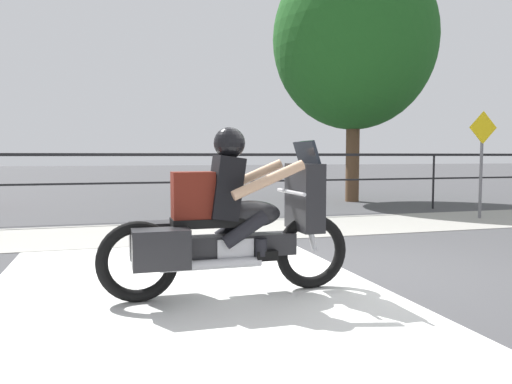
{
  "coord_description": "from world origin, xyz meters",
  "views": [
    {
      "loc": [
        -2.5,
        -5.01,
        1.3
      ],
      "look_at": [
        -0.94,
        0.29,
        0.9
      ],
      "focal_mm": 35.0,
      "sensor_mm": 36.0,
      "label": 1
    }
  ],
  "objects": [
    {
      "name": "ground_plane",
      "position": [
        0.0,
        0.0,
        0.0
      ],
      "size": [
        120.0,
        120.0,
        0.0
      ],
      "primitive_type": "plane",
      "color": "#424244"
    },
    {
      "name": "fence_railing",
      "position": [
        0.0,
        5.41,
        1.05
      ],
      "size": [
        36.0,
        0.05,
        1.35
      ],
      "color": "black",
      "rests_on": "ground"
    },
    {
      "name": "motorcycle",
      "position": [
        -1.44,
        -0.54,
        0.69
      ],
      "size": [
        2.38,
        0.76,
        1.56
      ],
      "rotation": [
        0.0,
        0.0,
        -0.07
      ],
      "color": "black",
      "rests_on": "ground"
    },
    {
      "name": "street_sign",
      "position": [
        4.82,
        3.47,
        1.36
      ],
      "size": [
        0.66,
        0.06,
        2.19
      ],
      "color": "slate",
      "rests_on": "ground"
    },
    {
      "name": "crosswalk_band",
      "position": [
        -1.8,
        -0.2,
        0.0
      ],
      "size": [
        3.72,
        6.0,
        0.01
      ],
      "primitive_type": "cube",
      "color": "silver",
      "rests_on": "ground"
    },
    {
      "name": "sidewalk_band",
      "position": [
        0.0,
        3.4,
        0.01
      ],
      "size": [
        44.0,
        2.4,
        0.01
      ],
      "primitive_type": "cube",
      "color": "#99968E",
      "rests_on": "ground"
    },
    {
      "name": "tree_behind_sign",
      "position": [
        4.09,
        7.7,
        4.49
      ],
      "size": [
        4.51,
        4.51,
        6.98
      ],
      "color": "brown",
      "rests_on": "ground"
    }
  ]
}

